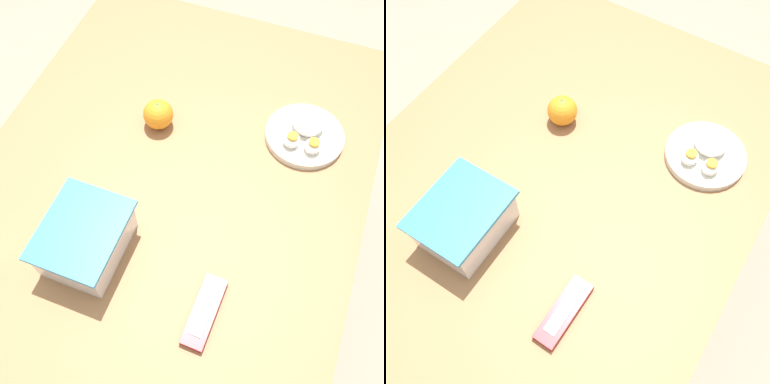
# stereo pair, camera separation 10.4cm
# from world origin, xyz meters

# --- Properties ---
(ground_plane) EXTENTS (10.00, 10.00, 0.00)m
(ground_plane) POSITION_xyz_m (0.00, 0.00, 0.00)
(ground_plane) COLOR gray
(table) EXTENTS (1.21, 0.94, 0.72)m
(table) POSITION_xyz_m (0.00, 0.00, 0.65)
(table) COLOR #996B42
(table) RESTS_ON ground_plane
(food_container) EXTENTS (0.20, 0.16, 0.11)m
(food_container) POSITION_xyz_m (-0.26, 0.09, 0.77)
(food_container) COLOR white
(food_container) RESTS_ON table
(orange_fruit) EXTENTS (0.08, 0.08, 0.08)m
(orange_fruit) POSITION_xyz_m (0.12, 0.09, 0.76)
(orange_fruit) COLOR orange
(orange_fruit) RESTS_ON table
(rice_plate) EXTENTS (0.20, 0.20, 0.05)m
(rice_plate) POSITION_xyz_m (0.21, -0.28, 0.74)
(rice_plate) COLOR silver
(rice_plate) RESTS_ON table
(candy_bar) EXTENTS (0.16, 0.05, 0.02)m
(candy_bar) POSITION_xyz_m (-0.30, -0.19, 0.73)
(candy_bar) COLOR #B7282D
(candy_bar) RESTS_ON table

